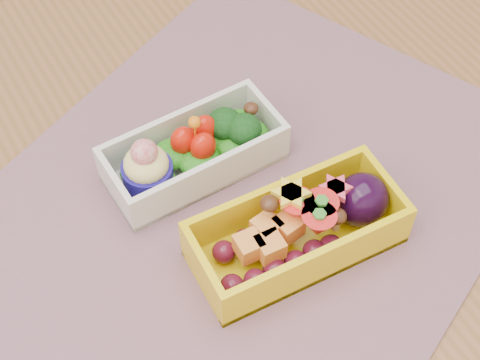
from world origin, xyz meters
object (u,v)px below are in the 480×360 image
table (241,264)px  bento_yellow (301,229)px  placemat (236,212)px  bento_white (193,153)px

table → bento_yellow: bearing=-68.3°
table → placemat: (-0.01, 0.00, 0.10)m
placemat → bento_yellow: bento_yellow is taller
placemat → bento_white: (-0.01, 0.06, 0.02)m
bento_yellow → bento_white: bearing=110.5°
bento_white → bento_yellow: bearing=-73.9°
table → placemat: bearing=176.9°
table → bento_yellow: bento_yellow is taller
table → placemat: placemat is taller
placemat → bento_yellow: bearing=-63.9°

